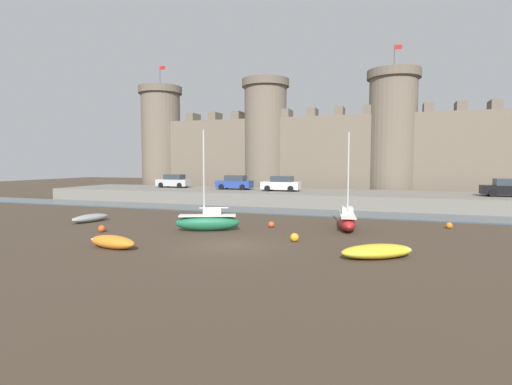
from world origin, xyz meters
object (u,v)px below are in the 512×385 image
at_px(rowboat_foreground_right, 91,218).
at_px(mooring_buoy_mid_mud, 449,225).
at_px(car_quay_centre_west, 174,181).
at_px(sailboat_near_channel_right, 208,221).
at_px(mooring_buoy_off_centre, 295,237).
at_px(sailboat_midflat_left, 347,220).
at_px(rowboat_foreground_centre, 113,242).
at_px(car_quay_east, 281,184).
at_px(rowboat_foreground_left, 377,251).
at_px(car_quay_centre_east, 507,188).
at_px(car_quay_west, 235,183).
at_px(mooring_buoy_near_shore, 102,229).
at_px(mooring_buoy_near_channel, 271,224).

relative_size(rowboat_foreground_right, mooring_buoy_mid_mud, 7.48).
relative_size(rowboat_foreground_right, car_quay_centre_west, 0.78).
height_order(sailboat_near_channel_right, mooring_buoy_off_centre, sailboat_near_channel_right).
relative_size(sailboat_midflat_left, rowboat_foreground_centre, 2.11).
xyz_separation_m(mooring_buoy_off_centre, car_quay_east, (-6.22, 19.77, 1.92)).
bearing_deg(sailboat_midflat_left, rowboat_foreground_left, -74.24).
relative_size(sailboat_near_channel_right, mooring_buoy_mid_mud, 15.22).
bearing_deg(rowboat_foreground_left, mooring_buoy_mid_mud, 67.34).
height_order(rowboat_foreground_centre, car_quay_centre_east, car_quay_centre_east).
bearing_deg(rowboat_foreground_right, car_quay_east, 59.92).
distance_m(mooring_buoy_off_centre, car_quay_centre_east, 24.80).
xyz_separation_m(car_quay_west, car_quay_centre_east, (26.95, -0.99, 0.00)).
height_order(mooring_buoy_near_shore, car_quay_east, car_quay_east).
relative_size(mooring_buoy_near_channel, car_quay_centre_west, 0.10).
xyz_separation_m(rowboat_foreground_left, mooring_buoy_mid_mud, (4.31, 10.31, -0.13)).
bearing_deg(mooring_buoy_near_shore, car_quay_east, 73.33).
relative_size(rowboat_foreground_right, mooring_buoy_off_centre, 6.56).
bearing_deg(sailboat_midflat_left, car_quay_centre_east, 48.95).
height_order(sailboat_midflat_left, mooring_buoy_off_centre, sailboat_midflat_left).
bearing_deg(rowboat_foreground_left, mooring_buoy_near_channel, 136.42).
bearing_deg(mooring_buoy_near_channel, car_quay_west, 119.65).
bearing_deg(sailboat_midflat_left, mooring_buoy_near_shore, -157.29).
height_order(rowboat_foreground_left, sailboat_near_channel_right, sailboat_near_channel_right).
height_order(rowboat_foreground_left, mooring_buoy_mid_mud, rowboat_foreground_left).
height_order(rowboat_foreground_right, mooring_buoy_off_centre, rowboat_foreground_right).
distance_m(rowboat_foreground_right, mooring_buoy_mid_mud, 25.72).
bearing_deg(mooring_buoy_off_centre, rowboat_foreground_right, 171.72).
bearing_deg(mooring_buoy_off_centre, mooring_buoy_near_channel, 121.81).
xyz_separation_m(rowboat_foreground_right, car_quay_east, (10.07, 17.40, 1.86)).
relative_size(mooring_buoy_near_channel, mooring_buoy_off_centre, 0.86).
distance_m(mooring_buoy_near_channel, mooring_buoy_mid_mud, 12.03).
bearing_deg(mooring_buoy_near_shore, sailboat_midflat_left, 22.71).
relative_size(rowboat_foreground_right, car_quay_centre_east, 0.78).
bearing_deg(car_quay_centre_east, sailboat_near_channel_right, -139.66).
bearing_deg(car_quay_centre_west, rowboat_foreground_right, -77.76).
xyz_separation_m(sailboat_near_channel_right, sailboat_midflat_left, (8.58, 3.52, -0.01)).
relative_size(car_quay_east, car_quay_centre_east, 1.00).
height_order(car_quay_west, car_quay_centre_east, same).
bearing_deg(car_quay_centre_east, rowboat_foreground_left, -115.11).
bearing_deg(car_quay_west, mooring_buoy_near_shore, -91.20).
bearing_deg(mooring_buoy_mid_mud, car_quay_centre_west, 154.82).
relative_size(rowboat_foreground_centre, mooring_buoy_mid_mud, 7.10).
height_order(mooring_buoy_off_centre, mooring_buoy_near_shore, mooring_buoy_off_centre).
xyz_separation_m(rowboat_foreground_left, rowboat_foreground_centre, (-13.08, -2.26, 0.02)).
xyz_separation_m(rowboat_foreground_centre, car_quay_west, (-3.45, 25.49, 1.81)).
distance_m(rowboat_foreground_left, mooring_buoy_mid_mud, 11.18).
bearing_deg(mooring_buoy_off_centre, rowboat_foreground_left, -29.43).
height_order(sailboat_near_channel_right, mooring_buoy_near_channel, sailboat_near_channel_right).
relative_size(rowboat_foreground_centre, mooring_buoy_near_channel, 7.26).
bearing_deg(rowboat_foreground_right, sailboat_midflat_left, 8.60).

